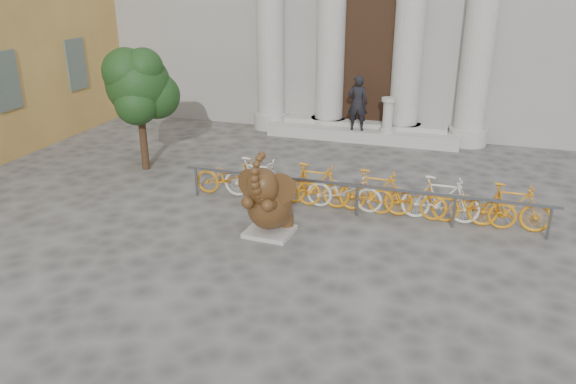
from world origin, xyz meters
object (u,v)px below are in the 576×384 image
(elephant_statue, at_px, (269,204))
(bike_rack, at_px, (359,190))
(tree, at_px, (139,86))
(pedestrian, at_px, (358,103))

(elephant_statue, distance_m, bike_rack, 2.29)
(tree, bearing_deg, pedestrian, 41.52)
(elephant_statue, bearing_deg, bike_rack, 52.60)
(bike_rack, height_order, tree, tree)
(tree, distance_m, pedestrian, 6.60)
(tree, relative_size, pedestrian, 1.91)
(bike_rack, distance_m, tree, 6.34)
(bike_rack, height_order, pedestrian, pedestrian)
(elephant_statue, xyz_separation_m, bike_rack, (1.50, 1.72, -0.17))
(elephant_statue, relative_size, tree, 0.57)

